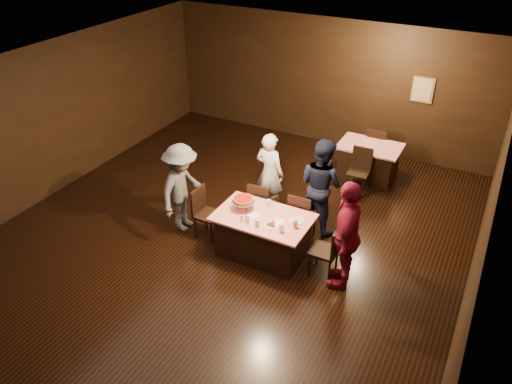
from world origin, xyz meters
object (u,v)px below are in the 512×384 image
diner_white_jacket (270,173)px  glass_back (269,204)px  chair_far_left (262,204)px  chair_far_right (302,215)px  main_table (263,235)px  glass_front_left (257,223)px  chair_end_right (324,250)px  pizza_stand (243,200)px  chair_back_far (377,147)px  plate_empty (297,220)px  diner_grey_knit (182,188)px  diner_navy_hoodie (321,185)px  chair_back_near (358,172)px  diner_red_shirt (347,235)px  glass_front_right (281,228)px  chair_end_left (208,214)px  glass_amber (295,224)px  back_table (368,162)px

diner_white_jacket → glass_back: bearing=123.2°
chair_far_left → chair_far_right: 0.80m
main_table → glass_front_left: size_ratio=11.43×
chair_end_right → pizza_stand: pizza_stand is taller
chair_back_far → plate_empty: size_ratio=3.80×
chair_back_far → diner_grey_knit: bearing=57.7°
chair_far_right → diner_navy_hoodie: (0.14, 0.47, 0.42)m
diner_grey_knit → glass_back: 1.62m
diner_white_jacket → glass_front_left: size_ratio=11.65×
diner_navy_hoodie → glass_back: bearing=78.9°
chair_end_right → chair_back_far: same height
pizza_stand → glass_front_left: (0.45, -0.35, -0.11)m
chair_back_near → glass_back: 2.60m
diner_white_jacket → diner_red_shirt: bearing=153.0°
glass_front_left → diner_grey_knit: bearing=169.2°
chair_far_left → glass_front_right: 1.36m
main_table → diner_white_jacket: size_ratio=0.98×
glass_front_left → plate_empty: bearing=42.0°
chair_end_right → diner_red_shirt: 0.58m
chair_end_right → glass_front_left: chair_end_right is taller
plate_empty → chair_end_left: bearing=-174.8°
glass_amber → glass_back: same height
chair_back_near → plate_empty: size_ratio=3.80×
chair_back_far → diner_red_shirt: bearing=98.2°
glass_front_right → chair_end_left: bearing=170.8°
chair_back_near → diner_white_jacket: (-1.31, -1.44, 0.34)m
chair_end_left → chair_far_right: bearing=-61.8°
main_table → plate_empty: 0.69m
chair_back_near → diner_navy_hoodie: 1.59m
chair_far_right → glass_back: bearing=44.7°
chair_end_right → glass_front_right: size_ratio=6.79×
chair_end_right → back_table: bearing=-174.9°
glass_front_left → chair_back_far: bearing=80.4°
diner_red_shirt → pizza_stand: 1.86m
chair_far_right → chair_back_near: bearing=-101.2°
chair_far_left → glass_back: 0.68m
back_table → chair_end_right: (0.32, -3.44, 0.09)m
chair_back_near → diner_grey_knit: size_ratio=0.56×
chair_far_left → glass_back: (0.35, -0.45, 0.37)m
diner_white_jacket → glass_front_right: size_ratio=11.65×
pizza_stand → chair_back_far: bearing=73.5°
main_table → chair_far_left: chair_far_left is taller
main_table → chair_far_left: size_ratio=1.68×
chair_far_left → glass_front_left: 1.20m
main_table → chair_back_far: 4.11m
back_table → diner_red_shirt: diner_red_shirt is taller
diner_navy_hoodie → diner_red_shirt: 1.58m
back_table → glass_front_left: (-0.73, -3.74, 0.46)m
plate_empty → chair_far_left: bearing=147.7°
glass_front_left → glass_back: bearing=99.5°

